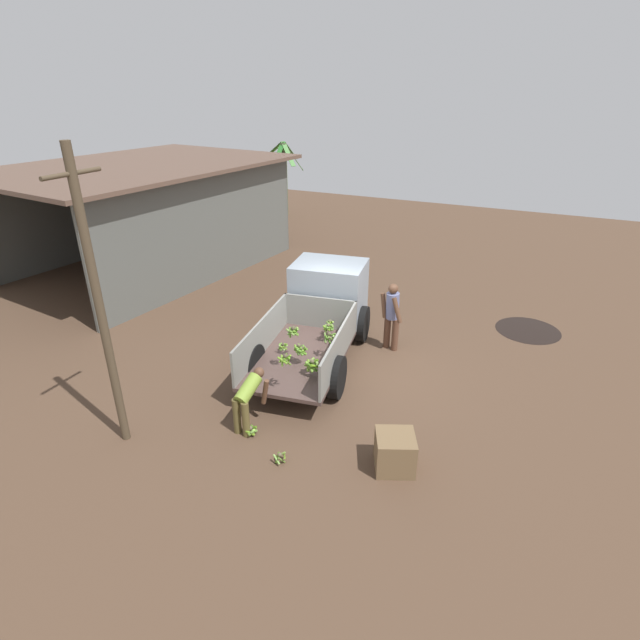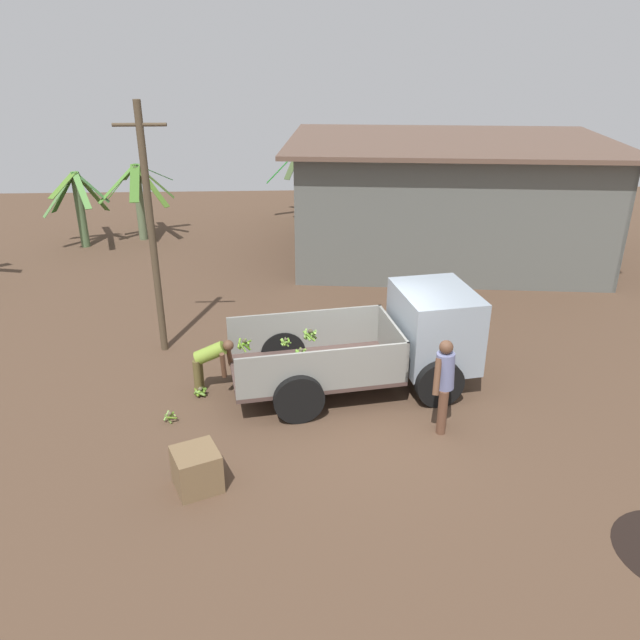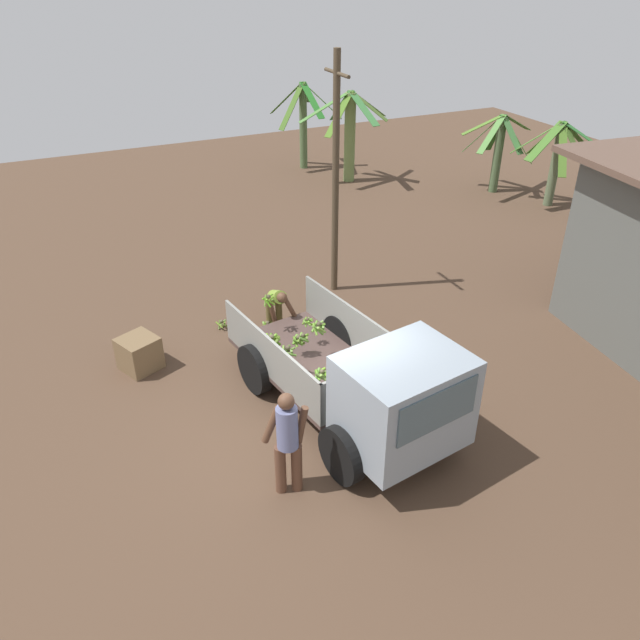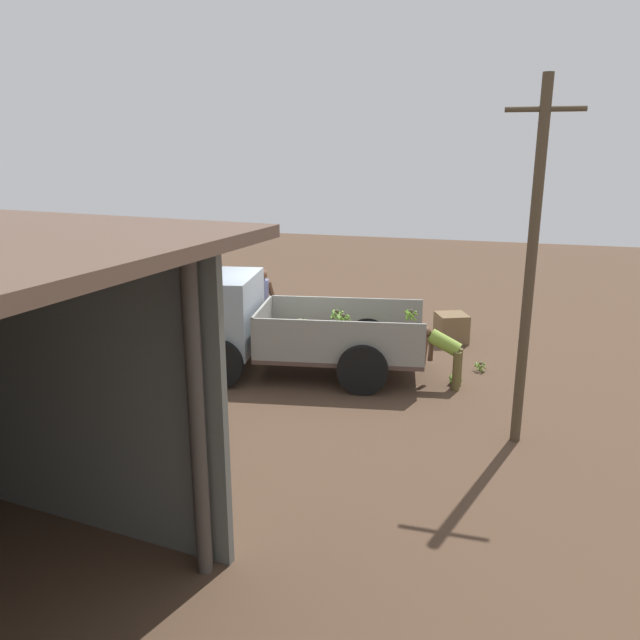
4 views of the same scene
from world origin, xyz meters
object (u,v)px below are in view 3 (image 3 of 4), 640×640
at_px(person_foreground_visitor, 288,439).
at_px(banana_bunch_on_ground_1, 222,323).
at_px(wooden_crate_0, 139,353).
at_px(cargo_truck, 378,391).
at_px(person_worker_loading, 277,303).
at_px(utility_pole, 336,176).
at_px(banana_bunch_on_ground_0, 268,325).

height_order(person_foreground_visitor, banana_bunch_on_ground_1, person_foreground_visitor).
bearing_deg(person_foreground_visitor, wooden_crate_0, 35.47).
relative_size(cargo_truck, person_foreground_visitor, 2.82).
distance_m(cargo_truck, person_worker_loading, 3.70).
bearing_deg(cargo_truck, utility_pole, 152.08).
height_order(banana_bunch_on_ground_0, banana_bunch_on_ground_1, banana_bunch_on_ground_1).
bearing_deg(person_worker_loading, banana_bunch_on_ground_1, -117.55).
height_order(person_worker_loading, wooden_crate_0, person_worker_loading).
xyz_separation_m(cargo_truck, banana_bunch_on_ground_0, (-3.89, -0.33, -0.88)).
bearing_deg(wooden_crate_0, utility_pole, 105.83).
bearing_deg(wooden_crate_0, banana_bunch_on_ground_1, 111.74).
xyz_separation_m(banana_bunch_on_ground_0, banana_bunch_on_ground_1, (-0.42, -0.85, 0.02)).
bearing_deg(banana_bunch_on_ground_1, cargo_truck, 15.32).
relative_size(person_worker_loading, banana_bunch_on_ground_1, 4.44).
distance_m(utility_pole, banana_bunch_on_ground_1, 3.87).
xyz_separation_m(person_foreground_visitor, banana_bunch_on_ground_1, (-4.67, 0.44, -0.81)).
bearing_deg(banana_bunch_on_ground_0, wooden_crate_0, -83.63).
bearing_deg(banana_bunch_on_ground_0, cargo_truck, 4.84).
xyz_separation_m(banana_bunch_on_ground_0, wooden_crate_0, (0.29, -2.63, 0.21)).
xyz_separation_m(utility_pole, person_worker_loading, (1.23, -1.87, -1.98)).
height_order(utility_pole, banana_bunch_on_ground_1, utility_pole).
height_order(banana_bunch_on_ground_0, wooden_crate_0, wooden_crate_0).
relative_size(banana_bunch_on_ground_1, wooden_crate_0, 0.39).
height_order(person_worker_loading, banana_bunch_on_ground_1, person_worker_loading).
xyz_separation_m(cargo_truck, person_worker_loading, (-3.69, -0.19, -0.31)).
distance_m(utility_pole, wooden_crate_0, 5.37).
bearing_deg(cargo_truck, person_worker_loading, 173.93).
xyz_separation_m(person_foreground_visitor, wooden_crate_0, (-3.96, -1.34, -0.62)).
distance_m(cargo_truck, utility_pole, 5.46).
bearing_deg(utility_pole, banana_bunch_on_ground_0, -63.04).
bearing_deg(cargo_truck, wooden_crate_0, -149.52).
relative_size(cargo_truck, banana_bunch_on_ground_0, 19.05).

